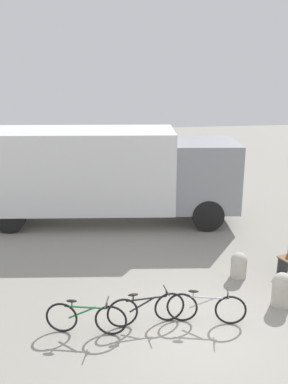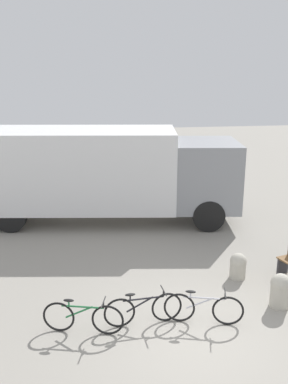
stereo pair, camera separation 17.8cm
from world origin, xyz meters
TOP-DOWN VIEW (x-y plane):
  - ground_plane at (0.00, 0.00)m, footprint 60.00×60.00m
  - delivery_truck at (-1.60, 6.99)m, footprint 9.43×3.65m
  - bicycle_near at (-2.24, 0.32)m, footprint 1.63×0.55m
  - bicycle_middle at (-0.99, 0.46)m, footprint 1.67×0.44m
  - bicycle_far at (0.26, 0.32)m, footprint 1.62×0.56m
  - bollard_near_bench at (2.14, 0.72)m, footprint 0.45×0.45m
  - bollard_far_bench at (1.68, 2.15)m, footprint 0.42×0.42m

SIDE VIEW (x-z plane):
  - ground_plane at x=0.00m, z-range 0.00..0.00m
  - bollard_far_bench at x=1.68m, z-range 0.01..0.68m
  - bicycle_near at x=-2.24m, z-range -0.02..0.73m
  - bicycle_middle at x=-0.99m, z-range -0.02..0.73m
  - bicycle_far at x=0.26m, z-range -0.02..0.73m
  - bollard_near_bench at x=2.14m, z-range 0.02..0.82m
  - delivery_truck at x=-1.60m, z-range 0.19..3.38m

